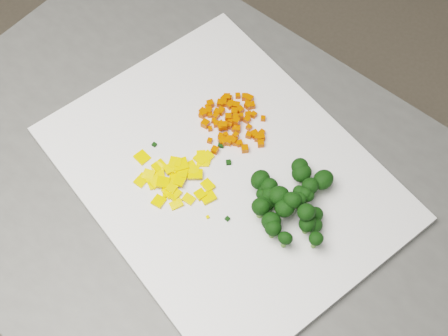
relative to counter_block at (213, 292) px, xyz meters
The scene contains 157 objects.
counter_block is the anchor object (origin of this frame).
cutting_board 0.46m from the counter_block, 82.61° to the left, with size 0.49×0.38×0.01m, color silver.
carrot_pile 0.49m from the counter_block, 100.19° to the left, with size 0.11×0.11×0.03m, color #CE3B02, non-canonical shape.
pepper_pile 0.47m from the counter_block, behind, with size 0.13×0.13×0.02m, color #FFB70D, non-canonical shape.
broccoli_pile 0.51m from the counter_block, 12.76° to the left, with size 0.13×0.13×0.06m, color black, non-canonical shape.
carrot_cube_0 0.47m from the counter_block, 110.14° to the left, with size 0.01×0.01×0.01m, color #CE3B02.
carrot_cube_1 0.48m from the counter_block, 88.52° to the left, with size 0.01×0.01×0.01m, color #CE3B02.
carrot_cube_2 0.49m from the counter_block, 108.36° to the left, with size 0.01×0.01×0.01m, color #CE3B02.
carrot_cube_3 0.48m from the counter_block, 76.69° to the left, with size 0.01×0.01×0.01m, color #CE3B02.
carrot_cube_4 0.50m from the counter_block, 99.40° to the left, with size 0.01×0.01×0.01m, color #CE3B02.
carrot_cube_5 0.49m from the counter_block, 118.73° to the left, with size 0.01×0.01×0.01m, color #CE3B02.
carrot_cube_6 0.49m from the counter_block, 110.06° to the left, with size 0.01×0.01×0.01m, color #CE3B02.
carrot_cube_7 0.48m from the counter_block, 112.67° to the left, with size 0.01×0.01×0.01m, color #CE3B02.
carrot_cube_8 0.49m from the counter_block, 102.08° to the left, with size 0.01×0.01×0.01m, color #CE3B02.
carrot_cube_9 0.50m from the counter_block, 108.54° to the left, with size 0.01×0.01×0.01m, color #CE3B02.
carrot_cube_10 0.48m from the counter_block, 107.11° to the left, with size 0.01×0.01×0.01m, color #CE3B02.
carrot_cube_11 0.48m from the counter_block, 87.43° to the left, with size 0.01×0.01×0.01m, color #CE3B02.
carrot_cube_12 0.49m from the counter_block, 97.15° to the left, with size 0.01×0.01×0.01m, color #CE3B02.
carrot_cube_13 0.49m from the counter_block, 111.69° to the left, with size 0.01×0.01×0.01m, color #CE3B02.
carrot_cube_14 0.49m from the counter_block, 84.25° to the left, with size 0.01×0.01×0.01m, color #CE3B02.
carrot_cube_15 0.49m from the counter_block, 118.96° to the left, with size 0.01×0.01×0.01m, color #CE3B02.
carrot_cube_16 0.49m from the counter_block, 112.98° to the left, with size 0.01×0.01×0.01m, color #CE3B02.
carrot_cube_17 0.48m from the counter_block, 123.14° to the left, with size 0.01×0.01×0.01m, color #CE3B02.
carrot_cube_18 0.49m from the counter_block, 90.36° to the left, with size 0.01×0.01×0.01m, color #CE3B02.
carrot_cube_19 0.49m from the counter_block, 93.05° to the left, with size 0.01×0.01×0.01m, color #CE3B02.
carrot_cube_20 0.50m from the counter_block, 96.74° to the left, with size 0.01×0.01×0.01m, color #CE3B02.
carrot_cube_21 0.49m from the counter_block, 122.49° to the left, with size 0.01×0.01×0.01m, color #CE3B02.
carrot_cube_22 0.48m from the counter_block, 79.69° to the left, with size 0.01×0.01×0.01m, color #CE3B02.
carrot_cube_23 0.49m from the counter_block, 122.25° to the left, with size 0.01×0.01×0.01m, color #CE3B02.
carrot_cube_24 0.50m from the counter_block, 103.20° to the left, with size 0.01×0.01×0.01m, color #CE3B02.
carrot_cube_25 0.47m from the counter_block, 117.18° to the left, with size 0.01×0.01×0.01m, color #CE3B02.
carrot_cube_26 0.49m from the counter_block, 105.41° to the left, with size 0.01×0.01×0.01m, color #CE3B02.
carrot_cube_27 0.49m from the counter_block, 104.66° to the left, with size 0.01×0.01×0.01m, color #CE3B02.
carrot_cube_28 0.49m from the counter_block, 117.66° to the left, with size 0.01×0.01×0.01m, color #CE3B02.
carrot_cube_29 0.49m from the counter_block, 104.34° to the left, with size 0.01×0.01×0.01m, color #CE3B02.
carrot_cube_30 0.49m from the counter_block, 105.92° to the left, with size 0.01×0.01×0.01m, color #CE3B02.
carrot_cube_31 0.48m from the counter_block, 98.83° to the left, with size 0.01×0.01×0.01m, color #CE3B02.
carrot_cube_32 0.49m from the counter_block, 110.38° to the left, with size 0.01×0.01×0.01m, color #CE3B02.
carrot_cube_33 0.49m from the counter_block, 105.87° to the left, with size 0.01×0.01×0.01m, color #CE3B02.
carrot_cube_34 0.48m from the counter_block, 113.49° to the left, with size 0.01×0.01×0.01m, color #CE3B02.
carrot_cube_35 0.48m from the counter_block, 72.92° to the left, with size 0.01×0.01×0.01m, color #CE3B02.
carrot_cube_36 0.49m from the counter_block, 107.15° to the left, with size 0.01×0.01×0.01m, color #CE3B02.
carrot_cube_37 0.48m from the counter_block, 95.67° to the left, with size 0.01×0.01×0.01m, color #CE3B02.
carrot_cube_38 0.48m from the counter_block, 81.81° to the left, with size 0.01×0.01×0.01m, color #CE3B02.
carrot_cube_39 0.48m from the counter_block, 117.35° to the left, with size 0.01×0.01×0.01m, color #CE3B02.
carrot_cube_40 0.50m from the counter_block, 97.28° to the left, with size 0.01×0.01×0.01m, color #CE3B02.
carrot_cube_41 0.48m from the counter_block, 108.74° to the left, with size 0.01×0.01×0.01m, color #CE3B02.
carrot_cube_42 0.49m from the counter_block, 108.84° to the left, with size 0.01×0.01×0.01m, color #CE3B02.
carrot_cube_43 0.48m from the counter_block, 96.98° to the left, with size 0.01×0.01×0.01m, color #CE3B02.
carrot_cube_44 0.49m from the counter_block, 97.97° to the left, with size 0.01×0.01×0.01m, color #CE3B02.
carrot_cube_45 0.48m from the counter_block, 78.00° to the left, with size 0.01×0.01×0.01m, color #CE3B02.
carrot_cube_46 0.49m from the counter_block, 93.56° to the left, with size 0.01×0.01×0.01m, color #CE3B02.
carrot_cube_47 0.49m from the counter_block, 101.95° to the left, with size 0.01×0.01×0.01m, color #CE3B02.
carrot_cube_48 0.48m from the counter_block, 104.55° to the left, with size 0.01×0.01×0.01m, color #CE3B02.
carrot_cube_49 0.48m from the counter_block, 98.34° to the left, with size 0.01×0.01×0.01m, color #CE3B02.
carrot_cube_50 0.49m from the counter_block, 102.13° to the left, with size 0.01×0.01×0.01m, color #CE3B02.
carrot_cube_51 0.48m from the counter_block, 103.04° to the left, with size 0.01×0.01×0.01m, color #CE3B02.
carrot_cube_52 0.48m from the counter_block, 102.92° to the left, with size 0.01×0.01×0.01m, color #CE3B02.
carrot_cube_53 0.49m from the counter_block, 110.70° to the left, with size 0.01×0.01×0.01m, color #CE3B02.
carrot_cube_54 0.49m from the counter_block, 120.73° to the left, with size 0.01×0.01×0.01m, color #CE3B02.
carrot_cube_55 0.48m from the counter_block, 103.08° to the left, with size 0.01×0.01×0.01m, color #CE3B02.
carrot_cube_56 0.49m from the counter_block, 110.43° to the left, with size 0.01×0.01×0.01m, color #CE3B02.
carrot_cube_57 0.49m from the counter_block, 99.12° to the left, with size 0.01×0.01×0.01m, color #CE3B02.
carrot_cube_58 0.48m from the counter_block, 104.77° to the left, with size 0.01×0.01×0.01m, color #CE3B02.
carrot_cube_59 0.48m from the counter_block, 78.68° to the left, with size 0.01×0.01×0.01m, color #CE3B02.
carrot_cube_60 0.48m from the counter_block, 102.20° to the left, with size 0.01×0.01×0.01m, color #CE3B02.
carrot_cube_61 0.49m from the counter_block, 94.06° to the left, with size 0.01×0.01×0.01m, color #CE3B02.
carrot_cube_62 0.48m from the counter_block, 100.63° to the left, with size 0.01×0.01×0.01m, color #CE3B02.
carrot_cube_63 0.49m from the counter_block, 92.38° to the left, with size 0.01×0.01×0.01m, color #CE3B02.
carrot_cube_64 0.49m from the counter_block, 99.36° to the left, with size 0.01×0.01×0.01m, color #CE3B02.
carrot_cube_65 0.48m from the counter_block, 93.57° to the left, with size 0.01×0.01×0.01m, color #CE3B02.
carrot_cube_66 0.48m from the counter_block, 102.40° to the left, with size 0.01×0.01×0.01m, color #CE3B02.
carrot_cube_67 0.49m from the counter_block, 95.73° to the left, with size 0.01×0.01×0.01m, color #CE3B02.
carrot_cube_68 0.48m from the counter_block, 121.15° to the left, with size 0.01×0.01×0.01m, color #CE3B02.
carrot_cube_69 0.48m from the counter_block, 98.09° to the left, with size 0.01×0.01×0.01m, color #CE3B02.
carrot_cube_70 0.49m from the counter_block, 96.33° to the left, with size 0.01×0.01×0.01m, color #CE3B02.
carrot_cube_71 0.47m from the counter_block, 89.64° to the left, with size 0.01×0.01×0.01m, color #CE3B02.
carrot_cube_72 0.48m from the counter_block, 114.73° to the left, with size 0.01×0.01×0.01m, color #CE3B02.
carrot_cube_73 0.49m from the counter_block, 110.53° to the left, with size 0.01×0.01×0.01m, color #CE3B02.
carrot_cube_74 0.48m from the counter_block, 97.28° to the left, with size 0.01×0.01×0.01m, color #CE3B02.
carrot_cube_75 0.48m from the counter_block, 117.69° to the left, with size 0.01×0.01×0.01m, color #CE3B02.
carrot_cube_76 0.48m from the counter_block, 94.24° to the left, with size 0.01×0.01×0.01m, color #CE3B02.
carrot_cube_77 0.48m from the counter_block, 85.07° to the left, with size 0.01×0.01×0.01m, color #CE3B02.
carrot_cube_78 0.48m from the counter_block, 97.85° to the left, with size 0.01×0.01×0.01m, color #CE3B02.
pepper_chunk_0 0.47m from the counter_block, behind, with size 0.02×0.01×0.00m, color #FFB70D.
pepper_chunk_1 0.47m from the counter_block, 167.33° to the right, with size 0.02×0.02×0.01m, color #FFB70D.
pepper_chunk_2 0.47m from the counter_block, 127.70° to the left, with size 0.02×0.02×0.00m, color #FFB70D.
pepper_chunk_3 0.47m from the counter_block, 160.75° to the right, with size 0.02×0.02×0.00m, color #FFB70D.
pepper_chunk_4 0.47m from the counter_block, 168.19° to the left, with size 0.02×0.02×0.01m, color #FFB70D.
pepper_chunk_5 0.47m from the counter_block, 156.35° to the left, with size 0.02×0.02×0.00m, color #FFB70D.
pepper_chunk_6 0.47m from the counter_block, 154.55° to the right, with size 0.02×0.01×0.00m, color #FFB70D.
pepper_chunk_7 0.47m from the counter_block, 153.83° to the left, with size 0.02×0.01×0.00m, color #FFB70D.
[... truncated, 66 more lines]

